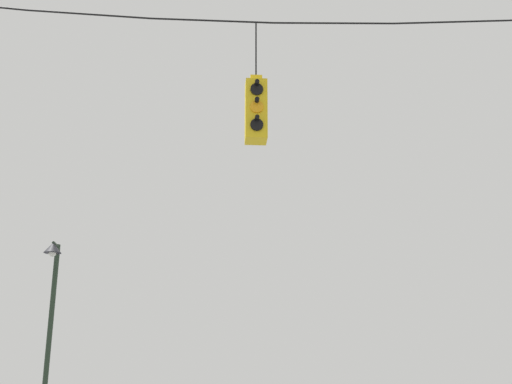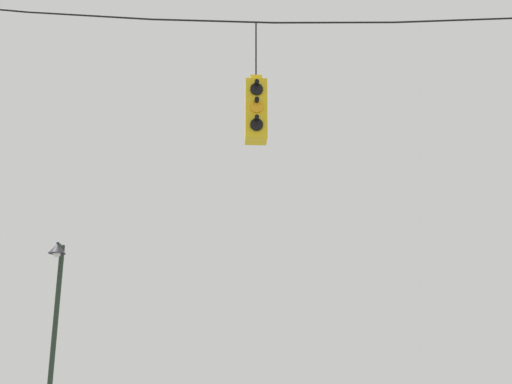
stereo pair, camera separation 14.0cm
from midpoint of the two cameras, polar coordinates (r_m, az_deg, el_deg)
name	(u,v)px [view 1 (the left image)]	position (r m, az deg, el deg)	size (l,w,h in m)	color
span_wire	(213,13)	(11.04, -4.21, 15.58)	(14.17, 0.03, 0.46)	black
traffic_light_near_left_pole	(256,110)	(10.22, -0.40, 7.27)	(0.34, 0.58, 2.11)	yellow
street_lamp	(50,313)	(15.88, -18.11, -10.21)	(0.41, 0.71, 5.25)	#233323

